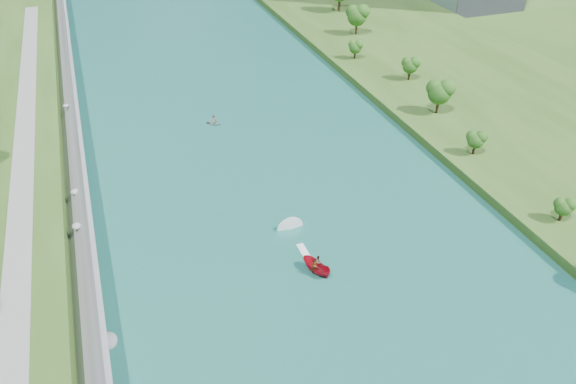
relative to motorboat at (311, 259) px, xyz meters
name	(u,v)px	position (x,y,z in m)	size (l,w,h in m)	color
ground	(337,303)	(0.27, -6.91, -0.78)	(260.00, 260.00, 0.00)	#2D5119
river_water	(278,204)	(0.27, 13.09, -0.73)	(55.00, 240.00, 0.10)	#175953
berm_east	(565,141)	(49.77, 13.09, -0.03)	(44.00, 240.00, 1.50)	#2D5119
riprap_bank	(81,237)	(-25.57, 12.44, 1.02)	(4.53, 236.00, 4.58)	slate
riverside_path	(19,234)	(-32.23, 13.09, 2.77)	(3.00, 200.00, 0.10)	gray
trees_east	(450,82)	(38.31, 30.17, 5.15)	(16.72, 141.68, 10.90)	#144712
motorboat	(311,259)	(0.00, 0.00, 0.00)	(3.60, 18.97, 2.21)	#B00E1D
raft	(214,122)	(-2.26, 39.65, -0.31)	(3.30, 3.23, 1.67)	#9A9EA2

